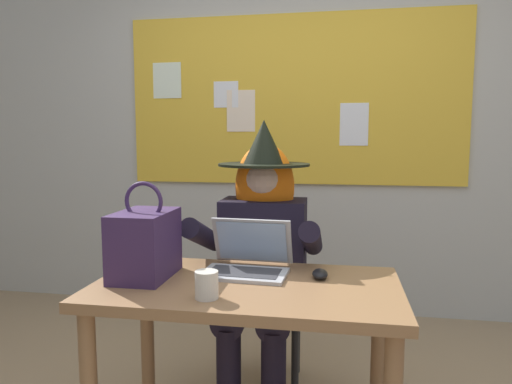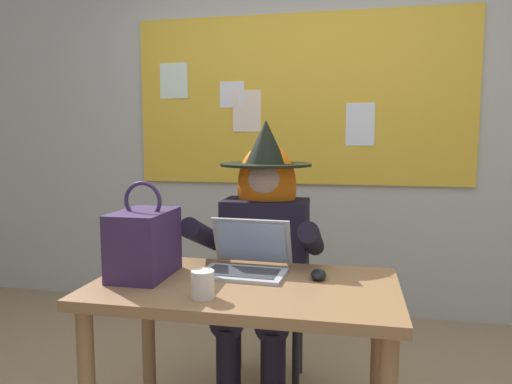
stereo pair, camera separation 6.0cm
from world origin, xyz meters
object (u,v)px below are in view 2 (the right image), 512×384
desk_main (244,312)px  computer_mouse (318,274)px  person_costumed (263,240)px  handbag (144,243)px  coffee_mug (203,284)px  laptop (246,260)px  chair_at_desk (267,286)px

desk_main → computer_mouse: (0.27, 0.11, 0.13)m
person_costumed → computer_mouse: (0.30, -0.44, -0.03)m
computer_mouse → handbag: 0.69m
handbag → coffee_mug: size_ratio=3.98×
laptop → computer_mouse: laptop is taller
handbag → chair_at_desk: bearing=61.0°
handbag → laptop: bearing=19.9°
desk_main → laptop: bearing=99.8°
laptop → coffee_mug: (-0.08, -0.34, 0.00)m
desk_main → person_costumed: person_costumed is taller
person_costumed → handbag: person_costumed is taller
desk_main → handbag: 0.48m
computer_mouse → coffee_mug: 0.48m
chair_at_desk → laptop: size_ratio=2.58×
desk_main → coffee_mug: (-0.10, -0.19, 0.16)m
desk_main → computer_mouse: size_ratio=11.05×
chair_at_desk → laptop: bearing=-2.2°
computer_mouse → desk_main: bearing=-161.0°
computer_mouse → handbag: bearing=-174.7°
desk_main → handbag: bearing=178.6°
person_costumed → handbag: 0.67m
desk_main → chair_at_desk: chair_at_desk is taller
chair_at_desk → coffee_mug: bearing=-7.6°
coffee_mug → handbag: bearing=146.8°
person_costumed → laptop: person_costumed is taller
person_costumed → handbag: bearing=-35.2°
desk_main → laptop: size_ratio=3.27×
desk_main → laptop: laptop is taller
chair_at_desk → coffee_mug: chair_at_desk is taller
desk_main → coffee_mug: coffee_mug is taller
person_costumed → handbag: (-0.38, -0.54, 0.09)m
person_costumed → coffee_mug: (-0.07, -0.75, 0.00)m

